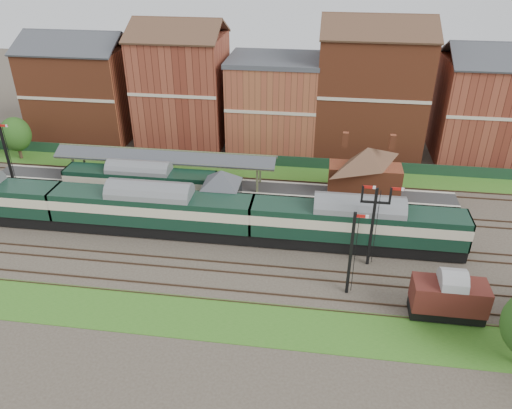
# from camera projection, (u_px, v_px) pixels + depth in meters

# --- Properties ---
(ground) EXTENTS (160.00, 160.00, 0.00)m
(ground) POSITION_uv_depth(u_px,v_px,m) (246.00, 239.00, 50.55)
(ground) COLOR #473D33
(ground) RESTS_ON ground
(grass_back) EXTENTS (90.00, 4.50, 0.06)m
(grass_back) POSITION_uv_depth(u_px,v_px,m) (265.00, 172.00, 64.36)
(grass_back) COLOR #2D6619
(grass_back) RESTS_ON ground
(grass_front) EXTENTS (90.00, 5.00, 0.06)m
(grass_front) POSITION_uv_depth(u_px,v_px,m) (222.00, 320.00, 40.17)
(grass_front) COLOR #2D6619
(grass_front) RESTS_ON ground
(fence) EXTENTS (90.00, 0.12, 1.50)m
(fence) POSITION_uv_depth(u_px,v_px,m) (267.00, 160.00, 65.73)
(fence) COLOR #193823
(fence) RESTS_ON ground
(platform) EXTENTS (55.00, 3.40, 1.00)m
(platform) POSITION_uv_depth(u_px,v_px,m) (217.00, 188.00, 59.34)
(platform) COLOR #2D2D2D
(platform) RESTS_ON ground
(signal_box) EXTENTS (5.40, 5.40, 6.00)m
(signal_box) POSITION_uv_depth(u_px,v_px,m) (222.00, 195.00, 52.17)
(signal_box) COLOR #5C7352
(signal_box) RESTS_ON ground
(brick_hut) EXTENTS (3.20, 2.64, 2.94)m
(brick_hut) POSITION_uv_depth(u_px,v_px,m) (298.00, 217.00, 52.16)
(brick_hut) COLOR maroon
(brick_hut) RESTS_ON ground
(station_building) EXTENTS (8.10, 8.10, 5.90)m
(station_building) POSITION_uv_depth(u_px,v_px,m) (365.00, 170.00, 55.57)
(station_building) COLOR brown
(station_building) RESTS_ON platform
(canopy) EXTENTS (26.00, 3.89, 4.08)m
(canopy) POSITION_uv_depth(u_px,v_px,m) (165.00, 154.00, 58.08)
(canopy) COLOR #4C5636
(canopy) RESTS_ON platform
(semaphore_bracket) EXTENTS (3.60, 0.25, 8.18)m
(semaphore_bracket) POSITION_uv_depth(u_px,v_px,m) (373.00, 222.00, 44.65)
(semaphore_bracket) COLOR black
(semaphore_bracket) RESTS_ON ground
(semaphore_platform_end) EXTENTS (1.23, 0.25, 8.00)m
(semaphore_platform_end) POSITION_uv_depth(u_px,v_px,m) (7.00, 154.00, 59.11)
(semaphore_platform_end) COLOR black
(semaphore_platform_end) RESTS_ON ground
(semaphore_siding) EXTENTS (1.23, 0.25, 8.00)m
(semaphore_siding) POSITION_uv_depth(u_px,v_px,m) (351.00, 253.00, 41.25)
(semaphore_siding) COLOR black
(semaphore_siding) RESTS_ON ground
(town_backdrop) EXTENTS (69.00, 10.00, 16.00)m
(town_backdrop) POSITION_uv_depth(u_px,v_px,m) (273.00, 98.00, 68.74)
(town_backdrop) COLOR brown
(town_backdrop) RESTS_ON ground
(dmu_train) EXTENTS (61.56, 3.23, 4.73)m
(dmu_train) POSITION_uv_depth(u_px,v_px,m) (152.00, 209.00, 50.39)
(dmu_train) COLOR black
(dmu_train) RESTS_ON ground
(platform_railcar) EXTENTS (17.36, 2.74, 4.00)m
(platform_railcar) POSITION_uv_depth(u_px,v_px,m) (140.00, 182.00, 56.63)
(platform_railcar) COLOR black
(platform_railcar) RESTS_ON ground
(goods_van_a) EXTENTS (5.78, 2.50, 3.51)m
(goods_van_a) POSITION_uv_depth(u_px,v_px,m) (449.00, 297.00, 39.61)
(goods_van_a) COLOR black
(goods_van_a) RESTS_ON ground
(tree_back) EXTENTS (3.98, 3.98, 5.82)m
(tree_back) POSITION_uv_depth(u_px,v_px,m) (16.00, 134.00, 66.39)
(tree_back) COLOR #382619
(tree_back) RESTS_ON ground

